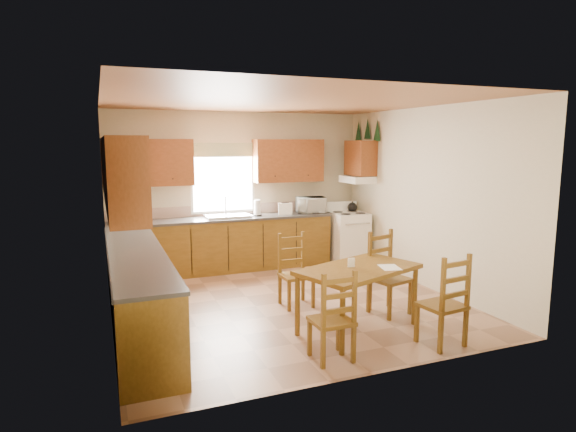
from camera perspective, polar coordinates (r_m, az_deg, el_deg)
name	(u,v)px	position (r m, az deg, el deg)	size (l,w,h in m)	color
floor	(286,302)	(6.72, -0.25, -10.18)	(4.50, 4.50, 0.00)	#9D7355
ceiling	(286,101)	(6.38, -0.27, 13.43)	(4.50, 4.50, 0.00)	brown
wall_left	(106,214)	(5.98, -20.78, 0.21)	(4.50, 4.50, 0.00)	beige
wall_right	(425,198)	(7.52, 15.93, 2.08)	(4.50, 4.50, 0.00)	beige
wall_back	(239,190)	(8.53, -5.78, 3.12)	(4.50, 4.50, 0.00)	beige
wall_front	(376,235)	(4.42, 10.44, -2.20)	(4.50, 4.50, 0.00)	beige
lower_cab_back	(224,245)	(8.29, -7.61, -3.45)	(3.75, 0.60, 0.88)	brown
lower_cab_left	(137,290)	(6.04, -17.41, -8.40)	(0.60, 3.60, 0.88)	brown
counter_back	(223,219)	(8.21, -7.67, -0.31)	(3.75, 0.63, 0.04)	#3B3835
counter_left	(136,252)	(5.92, -17.61, -4.14)	(0.63, 3.60, 0.04)	#3B3835
backsplash	(219,210)	(8.47, -8.16, 0.71)	(3.75, 0.01, 0.18)	gray
upper_cab_back_left	(148,163)	(8.05, -16.22, 6.09)	(1.41, 0.33, 0.75)	brown
upper_cab_back_right	(288,161)	(8.62, 0.04, 6.58)	(1.25, 0.33, 0.75)	brown
upper_cab_left	(119,171)	(5.78, -19.39, 5.05)	(0.33, 3.60, 0.75)	brown
upper_cab_stove	(360,158)	(8.76, 8.58, 6.81)	(0.33, 0.62, 0.62)	brown
range_hood	(358,179)	(8.75, 8.24, 4.33)	(0.44, 0.62, 0.12)	white
window_frame	(223,179)	(8.41, -7.71, 4.37)	(1.13, 0.02, 1.18)	white
window_pane	(223,179)	(8.40, -7.70, 4.37)	(1.05, 0.01, 1.10)	white
window_valance	(223,150)	(8.36, -7.73, 7.77)	(1.19, 0.01, 0.24)	#506C37
sink_basin	(228,216)	(8.22, -7.17, 0.00)	(0.75, 0.45, 0.04)	silver
pine_decal_a	(377,130)	(8.55, 10.51, 9.94)	(0.22, 0.22, 0.36)	#143819
pine_decal_b	(367,129)	(8.82, 9.40, 10.19)	(0.22, 0.22, 0.36)	#143819
pine_decal_c	(358,131)	(9.10, 8.34, 9.91)	(0.22, 0.22, 0.36)	#143819
stove	(348,238)	(8.84, 7.18, -2.62)	(0.61, 0.63, 0.90)	white
coffeemaker	(129,211)	(7.98, -18.36, 0.54)	(0.22, 0.26, 0.37)	white
paper_towel	(257,208)	(8.31, -3.66, 0.96)	(0.12, 0.12, 0.27)	white
toaster	(285,209)	(8.50, -0.33, 0.89)	(0.24, 0.15, 0.20)	white
microwave	(311,205)	(8.70, 2.72, 1.33)	(0.46, 0.33, 0.28)	white
dining_table	(358,299)	(5.73, 8.27, -9.67)	(1.40, 0.80, 0.75)	brown
chair_near_left	(331,315)	(4.93, 5.18, -11.56)	(0.39, 0.38, 0.94)	brown
chair_near_right	(442,299)	(5.50, 17.80, -9.38)	(0.43, 0.41, 1.01)	brown
chair_far_left	(296,271)	(6.45, 0.99, -6.51)	(0.41, 0.39, 0.96)	brown
chair_far_right	(390,274)	(6.29, 12.00, -6.71)	(0.44, 0.42, 1.05)	brown
table_paper	(390,267)	(5.68, 11.97, -5.97)	(0.21, 0.28, 0.00)	white
table_card	(351,262)	(5.62, 7.52, -5.49)	(0.08, 0.02, 0.11)	white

